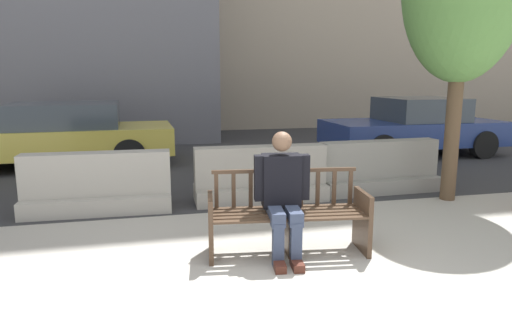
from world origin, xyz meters
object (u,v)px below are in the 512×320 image
street_bench (288,217)px  car_taxi_near (58,135)px  jersey_barrier_centre (261,178)px  jersey_barrier_left (98,188)px  seated_person (283,192)px  car_sedan_mid (414,127)px  jersey_barrier_right (379,171)px

street_bench → car_taxi_near: size_ratio=0.36×
jersey_barrier_centre → car_taxi_near: (-3.48, 3.56, 0.32)m
jersey_barrier_left → car_taxi_near: (-1.13, 3.60, 0.32)m
seated_person → jersey_barrier_left: size_ratio=0.65×
street_bench → car_sedan_mid: car_sedan_mid is taller
seated_person → jersey_barrier_left: (-2.07, 2.11, -0.35)m
street_bench → seated_person: bearing=-146.0°
seated_person → jersey_barrier_right: bearing=44.3°
jersey_barrier_left → jersey_barrier_centre: bearing=1.0°
jersey_barrier_right → car_sedan_mid: car_sedan_mid is taller
jersey_barrier_left → car_taxi_near: 3.79m
seated_person → jersey_barrier_left: seated_person is taller
street_bench → seated_person: seated_person is taller
jersey_barrier_centre → car_sedan_mid: size_ratio=0.48×
jersey_barrier_centre → jersey_barrier_left: size_ratio=1.00×
seated_person → car_taxi_near: bearing=119.2°
seated_person → car_taxi_near: 6.54m
car_sedan_mid → jersey_barrier_right: bearing=-129.7°
jersey_barrier_left → car_taxi_near: size_ratio=0.42×
street_bench → jersey_barrier_left: size_ratio=0.86×
car_sedan_mid → car_taxi_near: bearing=177.3°
jersey_barrier_centre → car_taxi_near: bearing=134.4°
car_taxi_near → jersey_barrier_left: bearing=-72.6°
street_bench → jersey_barrier_left: (-2.14, 2.06, -0.06)m
jersey_barrier_left → car_taxi_near: car_taxi_near is taller
jersey_barrier_right → street_bench: bearing=-135.4°
jersey_barrier_left → car_sedan_mid: 7.64m
car_taxi_near → jersey_barrier_centre: bearing=-45.6°
jersey_barrier_right → jersey_barrier_centre: bearing=-176.8°
street_bench → car_sedan_mid: (4.79, 5.27, 0.27)m
seated_person → jersey_barrier_right: size_ratio=0.65×
car_sedan_mid → jersey_barrier_centre: bearing=-145.2°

